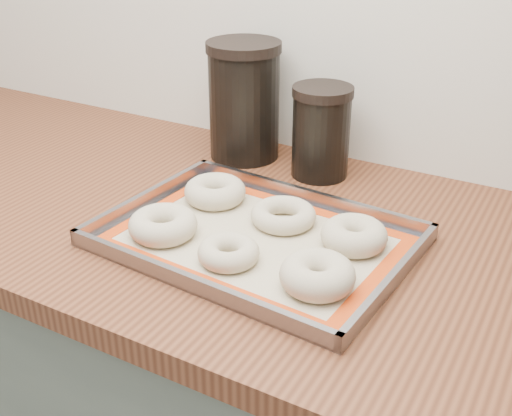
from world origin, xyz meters
The scene contains 11 objects.
countertop centered at (0.00, 1.68, 0.88)m, with size 3.06×0.68×0.04m, color brown.
baking_tray centered at (-0.16, 1.61, 0.91)m, with size 0.48×0.36×0.03m.
baking_mat centered at (-0.16, 1.61, 0.90)m, with size 0.44×0.32×0.00m.
bagel_front_left centered at (-0.30, 1.56, 0.92)m, with size 0.11×0.11×0.04m, color beige.
bagel_front_mid centered at (-0.17, 1.54, 0.92)m, with size 0.09×0.09×0.03m, color beige.
bagel_front_right centered at (-0.03, 1.54, 0.93)m, with size 0.10×0.10×0.04m, color beige.
bagel_back_left centered at (-0.29, 1.70, 0.92)m, with size 0.11×0.11×0.04m, color beige.
bagel_back_mid centered at (-0.15, 1.68, 0.92)m, with size 0.11×0.11×0.03m, color beige.
bagel_back_right centered at (-0.02, 1.67, 0.92)m, with size 0.10×0.10×0.04m, color beige.
canister_left centered at (-0.35, 1.91, 1.02)m, with size 0.14×0.14×0.23m.
canister_mid centered at (-0.18, 1.90, 0.99)m, with size 0.11×0.11×0.17m.
Camera 1 is at (0.25, 0.87, 1.40)m, focal length 45.00 mm.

